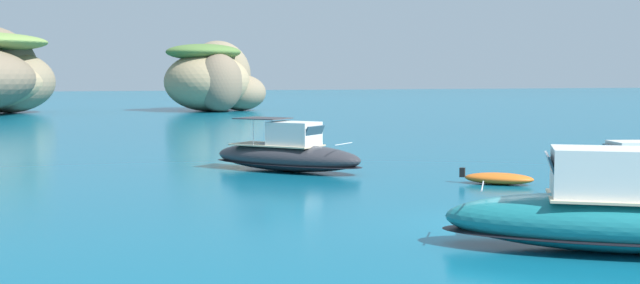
# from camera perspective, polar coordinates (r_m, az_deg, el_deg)

# --- Properties ---
(ground_plane) EXTENTS (400.00, 400.00, 0.00)m
(ground_plane) POSITION_cam_1_polar(r_m,az_deg,el_deg) (22.57, 12.66, -5.89)
(ground_plane) COLOR #0C5B7A
(islet_small) EXTENTS (13.53, 15.85, 8.37)m
(islet_small) POSITION_cam_1_polar(r_m,az_deg,el_deg) (94.51, -7.60, 4.52)
(islet_small) COLOR #9E8966
(islet_small) RESTS_ON ground
(motorboat_teal) EXTENTS (8.30, 6.52, 2.44)m
(motorboat_teal) POSITION_cam_1_polar(r_m,az_deg,el_deg) (20.02, 20.55, -5.07)
(motorboat_teal) COLOR #19727A
(motorboat_teal) RESTS_ON ground
(motorboat_charcoal) EXTENTS (6.42, 6.93, 2.28)m
(motorboat_charcoal) POSITION_cam_1_polar(r_m,az_deg,el_deg) (34.41, -2.35, -0.89)
(motorboat_charcoal) COLOR #2D2D33
(motorboat_charcoal) RESTS_ON ground
(dinghy_tender) EXTENTS (2.72, 2.48, 0.58)m
(dinghy_tender) POSITION_cam_1_polar(r_m,az_deg,el_deg) (31.04, 12.71, -2.57)
(dinghy_tender) COLOR orange
(dinghy_tender) RESTS_ON ground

